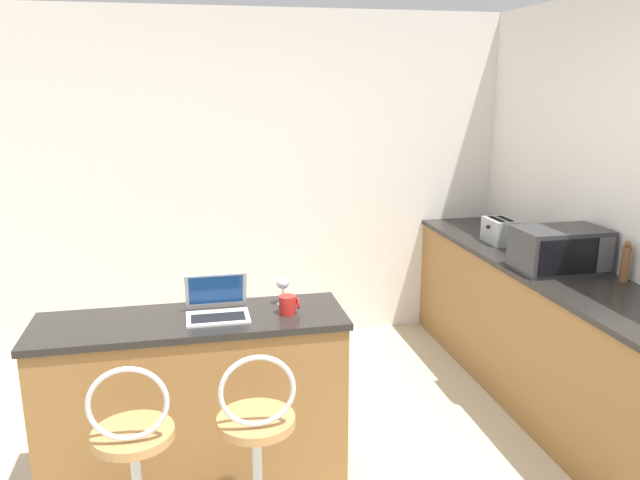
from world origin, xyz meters
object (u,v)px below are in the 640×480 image
at_px(pepper_mill, 626,262).
at_px(bar_stool_near, 136,475).
at_px(bar_stool_far, 258,460).
at_px(toaster, 500,231).
at_px(laptop, 217,305).
at_px(microwave, 560,250).
at_px(wine_glass_tall, 283,284).
at_px(mug_red, 288,305).

bearing_deg(pepper_mill, bar_stool_near, -167.41).
xyz_separation_m(bar_stool_far, toaster, (1.94, 1.59, 0.56)).
xyz_separation_m(bar_stool_near, bar_stool_far, (0.51, 0.00, 0.00)).
xyz_separation_m(laptop, toaster, (2.07, 1.03, 0.04)).
xyz_separation_m(microwave, wine_glass_tall, (-1.75, -0.25, -0.02)).
relative_size(toaster, pepper_mill, 1.07).
bearing_deg(mug_red, pepper_mill, 3.07).
distance_m(bar_stool_far, microwave, 2.25).
bearing_deg(bar_stool_near, pepper_mill, 12.59).
relative_size(toaster, wine_glass_tall, 1.73).
distance_m(toaster, wine_glass_tall, 1.97).
relative_size(bar_stool_near, mug_red, 9.73).
height_order(bar_stool_near, pepper_mill, pepper_mill).
relative_size(bar_stool_near, wine_glass_tall, 6.50).
height_order(microwave, toaster, microwave).
xyz_separation_m(bar_stool_far, wine_glass_tall, (0.22, 0.65, 0.58)).
relative_size(bar_stool_far, mug_red, 9.73).
bearing_deg(bar_stool_near, toaster, 32.93).
height_order(bar_stool_far, mug_red, mug_red).
bearing_deg(bar_stool_near, mug_red, 34.40).
distance_m(laptop, wine_glass_tall, 0.36).
relative_size(laptop, mug_red, 3.01).
xyz_separation_m(bar_stool_far, laptop, (-0.12, 0.56, 0.52)).
distance_m(bar_stool_far, laptop, 0.78).
bearing_deg(bar_stool_far, wine_glass_tall, 71.28).
height_order(bar_stool_near, mug_red, mug_red).
bearing_deg(laptop, toaster, 26.46).
height_order(pepper_mill, wine_glass_tall, pepper_mill).
relative_size(bar_stool_far, laptop, 3.24).
distance_m(bar_stool_near, toaster, 2.98).
distance_m(wine_glass_tall, mug_red, 0.16).
relative_size(microwave, toaster, 2.04).
xyz_separation_m(laptop, wine_glass_tall, (0.34, 0.08, 0.06)).
bearing_deg(wine_glass_tall, pepper_mill, -1.04).
xyz_separation_m(toaster, mug_red, (-1.72, -1.09, -0.04)).
height_order(bar_stool_far, laptop, laptop).
xyz_separation_m(laptop, microwave, (2.10, 0.33, 0.08)).
height_order(bar_stool_near, microwave, microwave).
height_order(microwave, wine_glass_tall, microwave).
height_order(bar_stool_far, pepper_mill, pepper_mill).
distance_m(toaster, mug_red, 2.04).
xyz_separation_m(pepper_mill, mug_red, (-1.99, -0.11, -0.07)).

